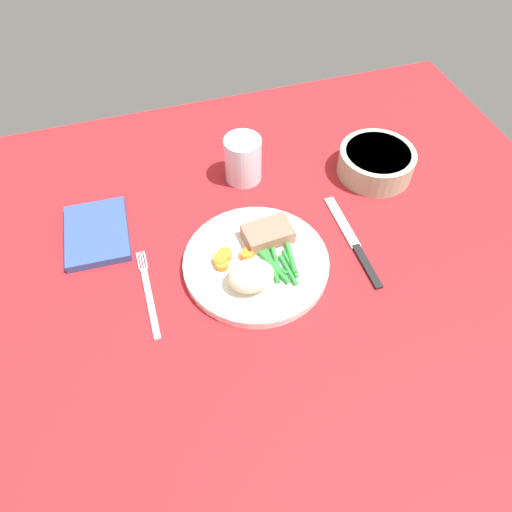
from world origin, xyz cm
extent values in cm
cube|color=red|center=(0.00, 0.00, 1.00)|extent=(120.00, 90.00, 2.00)
cylinder|color=white|center=(1.20, -1.89, 2.80)|extent=(23.29, 23.29, 1.60)
cube|color=#A86B56|center=(4.35, 1.78, 4.83)|extent=(8.17, 5.71, 2.45)
ellipsoid|color=beige|center=(-0.89, -6.09, 5.72)|extent=(7.09, 5.66, 4.24)
cylinder|color=orange|center=(-3.29, 0.34, 4.08)|extent=(1.81, 1.81, 0.96)
cylinder|color=orange|center=(-4.34, -0.70, 4.23)|extent=(2.14, 2.14, 1.27)
cylinder|color=orange|center=(-0.33, -0.98, 4.24)|extent=(2.04, 2.04, 1.28)
cylinder|color=orange|center=(-3.42, 0.14, 4.23)|extent=(2.38, 2.38, 1.27)
cylinder|color=orange|center=(-4.28, -1.67, 4.17)|extent=(2.09, 2.09, 1.15)
cylinder|color=#2D8C38|center=(3.39, -3.50, 3.90)|extent=(3.61, 5.59, 0.60)
cylinder|color=#2D8C38|center=(3.23, -2.46, 3.99)|extent=(1.73, 5.87, 0.77)
cylinder|color=#2D8C38|center=(6.64, -2.38, 4.05)|extent=(1.94, 8.33, 0.90)
cylinder|color=#2D8C38|center=(4.16, -2.61, 3.97)|extent=(1.27, 5.96, 0.75)
cylinder|color=#2D8C38|center=(5.30, -5.51, 3.96)|extent=(1.25, 6.00, 0.72)
cylinder|color=#2D8C38|center=(3.20, -3.39, 3.99)|extent=(1.01, 7.84, 0.79)
cylinder|color=#2D8C38|center=(3.09, -2.74, 4.02)|extent=(2.89, 5.98, 0.83)
cylinder|color=#2D8C38|center=(3.33, -4.22, 4.02)|extent=(3.34, 7.46, 0.85)
cylinder|color=#2D8C38|center=(6.03, -4.44, 3.90)|extent=(0.92, 5.65, 0.60)
cube|color=silver|center=(-16.23, -3.89, 2.20)|extent=(1.00, 13.00, 0.40)
cube|color=silver|center=(-16.83, 4.41, 2.20)|extent=(0.24, 3.60, 0.40)
cube|color=silver|center=(-16.43, 4.41, 2.20)|extent=(0.24, 3.60, 0.40)
cube|color=silver|center=(-16.03, 4.41, 2.20)|extent=(0.24, 3.60, 0.40)
cube|color=silver|center=(-15.63, 4.41, 2.20)|extent=(0.24, 3.60, 0.40)
cube|color=black|center=(18.21, -7.39, 2.20)|extent=(1.30, 9.00, 0.64)
cube|color=silver|center=(18.21, 2.61, 2.20)|extent=(1.70, 12.00, 0.40)
cylinder|color=silver|center=(5.16, 18.84, 6.29)|extent=(6.78, 6.78, 8.58)
cylinder|color=silver|center=(5.16, 18.84, 3.98)|extent=(6.24, 6.24, 3.96)
cylinder|color=#99B28C|center=(29.13, 12.68, 4.49)|extent=(13.97, 13.97, 4.97)
cylinder|color=beige|center=(29.13, 12.68, 5.60)|extent=(11.87, 11.87, 2.73)
cube|color=#334C8C|center=(-22.54, 12.13, 2.75)|extent=(10.92, 14.25, 1.49)
camera|label=1|loc=(-12.18, -45.04, 62.69)|focal=32.90mm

